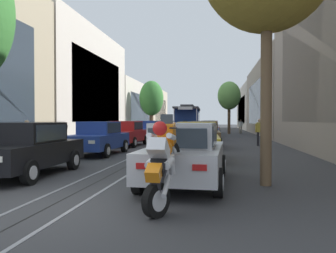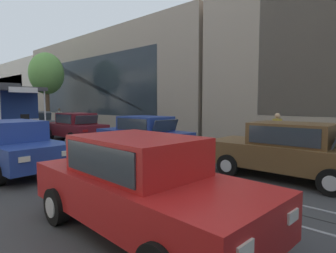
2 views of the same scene
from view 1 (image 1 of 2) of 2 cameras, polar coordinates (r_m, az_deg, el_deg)
ground_plane at (r=33.78m, az=2.88°, el=-1.68°), size 173.75×173.75×0.00m
trolley_track_rails at (r=38.71m, az=3.56°, el=-1.31°), size 1.14×77.50×0.01m
building_facade_left at (r=37.08m, az=-12.95°, el=5.37°), size 5.85×69.20×10.04m
building_facade_right at (r=38.92m, az=18.25°, el=5.02°), size 5.43×69.20×10.30m
parked_car_black_near_left at (r=10.82m, az=-22.93°, el=-3.51°), size 2.02×4.37×1.58m
parked_car_blue_second_left at (r=16.28m, az=-11.76°, el=-1.91°), size 2.07×4.39×1.58m
parked_car_red_mid_left at (r=21.51m, az=-7.04°, el=-1.16°), size 2.14×4.42×1.58m
parked_car_blue_fourth_left at (r=27.38m, az=-3.57°, el=-0.66°), size 2.11×4.41×1.58m
parked_car_blue_fifth_left at (r=33.73m, az=-1.49°, el=-0.32°), size 2.14×4.42×1.58m
parked_car_silver_sixth_left at (r=39.32m, az=0.14°, el=-0.11°), size 2.07×4.39×1.58m
parked_car_silver_near_right at (r=8.58m, az=3.01°, el=-4.61°), size 2.13×4.42×1.58m
parked_car_yellow_second_right at (r=14.01m, az=5.00°, el=-2.38°), size 2.09×4.40×1.58m
parked_car_brown_mid_right at (r=20.21m, az=6.30°, el=-1.31°), size 2.05×4.38×1.58m
parked_car_blue_fourth_right at (r=26.15m, az=6.67°, el=-0.75°), size 2.02×4.37×1.58m
parked_car_maroon_fifth_right at (r=31.98m, az=7.12°, el=-0.41°), size 2.09×4.40×1.58m
parked_car_grey_sixth_right at (r=37.25m, az=6.96°, el=-0.19°), size 2.01×4.36×1.58m
parked_car_teal_far_right at (r=43.73m, az=7.14°, el=0.00°), size 2.02×4.37×1.58m
street_tree_kerb_left_second at (r=41.77m, az=-2.85°, el=4.76°), size 3.02×2.58×6.54m
street_tree_kerb_right_second at (r=40.33m, az=10.40°, el=5.16°), size 2.71×2.79×6.22m
cable_car_trolley at (r=37.69m, az=3.45°, el=1.14°), size 2.79×9.17×3.28m
motorcycle_with_rider at (r=6.11m, az=-1.03°, el=-5.74°), size 0.51×1.87×1.77m
pedestrian_on_left_pavement at (r=22.01m, az=15.39°, el=-0.67°), size 0.55×0.28×1.73m
pedestrian_on_right_pavement at (r=41.22m, az=12.30°, el=0.14°), size 0.55×0.42×1.70m
pedestrian_crossing_far at (r=17.80m, az=-22.97°, el=-1.28°), size 0.55×0.40×1.65m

